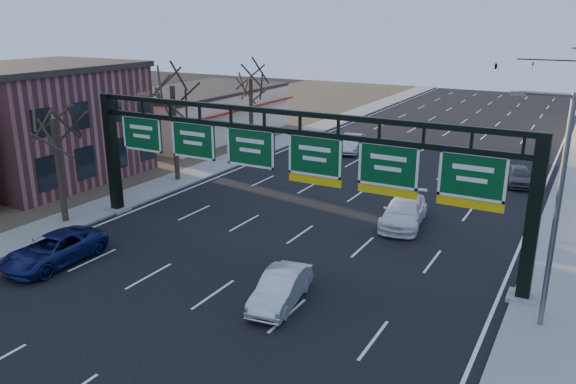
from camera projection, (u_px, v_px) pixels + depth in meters
The scene contains 18 objects.
ground at pixel (184, 315), 22.53m from camera, with size 160.00×160.00×0.00m, color black.
sidewalk_left at pixel (218, 165), 45.13m from camera, with size 3.00×120.00×0.12m, color gray.
sidewalk_right at pixel (570, 218), 33.22m from camera, with size 3.00×120.00×0.12m, color gray.
dirt_strip_left at pixel (109, 148), 50.81m from camera, with size 21.00×120.00×0.06m, color #473D2B.
lane_markings at pixel (367, 188), 39.19m from camera, with size 21.60×120.00×0.01m, color white.
sign_gantry at pixel (285, 161), 27.73m from camera, with size 24.60×1.20×7.20m.
brick_block at pixel (44, 122), 40.45m from camera, with size 10.40×12.40×8.30m.
cream_strip at pixel (200, 112), 55.98m from camera, with size 10.90×18.40×4.70m.
tree_gantry at pixel (51, 100), 30.52m from camera, with size 3.60×3.60×8.48m.
tree_mid at pixel (171, 71), 38.63m from camera, with size 3.60×3.60×9.24m.
tree_far at pixel (250, 66), 47.07m from camera, with size 3.60×3.60×8.86m.
streetlight_near at pixel (554, 202), 20.21m from camera, with size 2.15×0.22×9.00m.
traffic_signal_mast at pixel (529, 71), 64.06m from camera, with size 10.16×0.54×7.00m.
car_blue_suv at pixel (54, 249), 27.04m from camera, with size 2.41×5.22×1.45m, color #121A4F.
car_silver_sedan at pixel (281, 288), 23.24m from camera, with size 1.47×4.21×1.39m, color silver.
car_white_wagon at pixel (404, 212), 32.12m from camera, with size 2.16×5.32×1.55m, color white.
car_grey_far at pixel (519, 176), 39.76m from camera, with size 1.60×3.97×1.35m, color #3E4243.
car_silver_distant at pixel (352, 143), 49.40m from camera, with size 1.63×4.67×1.54m, color #BCBBC0.
Camera 1 is at (13.43, -15.43, 11.45)m, focal length 35.00 mm.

